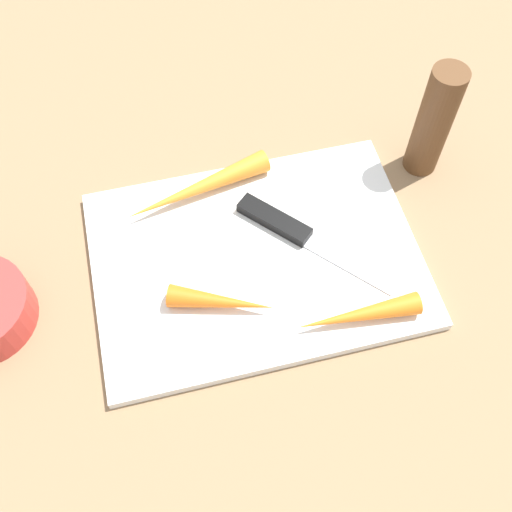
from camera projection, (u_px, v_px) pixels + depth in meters
ground_plane at (256, 261)px, 0.69m from camera, size 1.40×1.40×0.00m
cutting_board at (256, 259)px, 0.68m from camera, size 0.36×0.26×0.01m
knife at (284, 226)px, 0.69m from camera, size 0.15×0.16×0.01m
carrot_medium at (358, 315)px, 0.63m from camera, size 0.13×0.03×0.02m
carrot_shortest at (221, 302)px, 0.64m from camera, size 0.11×0.06×0.02m
carrot_longest at (197, 189)px, 0.71m from camera, size 0.18×0.07×0.03m
pepper_grinder at (434, 122)px, 0.70m from camera, size 0.04×0.04×0.15m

